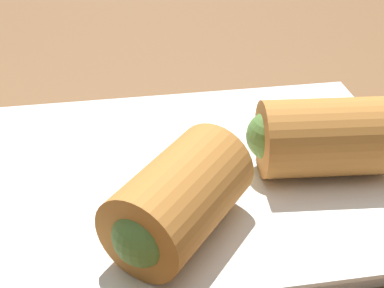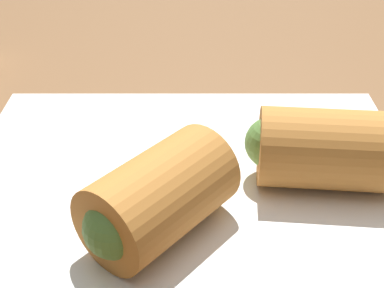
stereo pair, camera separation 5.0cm
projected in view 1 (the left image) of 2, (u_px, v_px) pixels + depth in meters
table_surface at (245, 205)px, 37.98cm from camera, size 180.00×140.00×2.00cm
serving_plate at (192, 178)px, 37.71cm from camera, size 31.22×22.70×1.50cm
roll_front_left at (175, 203)px, 30.08cm from camera, size 9.59×10.01×5.29cm
roll_front_right at (315, 134)px, 36.19cm from camera, size 9.75×6.06×5.29cm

